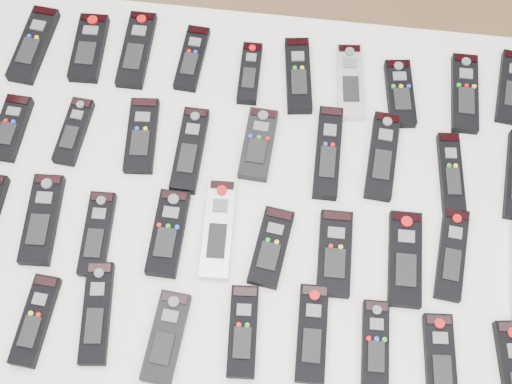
# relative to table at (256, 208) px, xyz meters

# --- Properties ---
(ground) EXTENTS (4.00, 4.00, 0.00)m
(ground) POSITION_rel_table_xyz_m (0.12, -0.09, -0.72)
(ground) COLOR #98684D
(ground) RESTS_ON ground
(table) EXTENTS (1.25, 0.88, 0.78)m
(table) POSITION_rel_table_xyz_m (0.00, 0.00, 0.00)
(table) COLOR white
(table) RESTS_ON ground
(remote_0) EXTENTS (0.07, 0.19, 0.02)m
(remote_0) POSITION_rel_table_xyz_m (-0.52, 0.29, 0.07)
(remote_0) COLOR black
(remote_0) RESTS_ON table
(remote_1) EXTENTS (0.07, 0.17, 0.02)m
(remote_1) POSITION_rel_table_xyz_m (-0.40, 0.30, 0.07)
(remote_1) COLOR black
(remote_1) RESTS_ON table
(remote_2) EXTENTS (0.06, 0.19, 0.02)m
(remote_2) POSITION_rel_table_xyz_m (-0.29, 0.31, 0.07)
(remote_2) COLOR black
(remote_2) RESTS_ON table
(remote_3) EXTENTS (0.06, 0.16, 0.02)m
(remote_3) POSITION_rel_table_xyz_m (-0.17, 0.30, 0.07)
(remote_3) COLOR black
(remote_3) RESTS_ON table
(remote_4) EXTENTS (0.04, 0.14, 0.02)m
(remote_4) POSITION_rel_table_xyz_m (-0.05, 0.27, 0.07)
(remote_4) COLOR black
(remote_4) RESTS_ON table
(remote_5) EXTENTS (0.07, 0.18, 0.02)m
(remote_5) POSITION_rel_table_xyz_m (0.06, 0.28, 0.07)
(remote_5) COLOR black
(remote_5) RESTS_ON table
(remote_6) EXTENTS (0.07, 0.18, 0.02)m
(remote_6) POSITION_rel_table_xyz_m (0.16, 0.28, 0.07)
(remote_6) COLOR #B7B7BC
(remote_6) RESTS_ON table
(remote_7) EXTENTS (0.07, 0.16, 0.02)m
(remote_7) POSITION_rel_table_xyz_m (0.27, 0.26, 0.07)
(remote_7) COLOR black
(remote_7) RESTS_ON table
(remote_8) EXTENTS (0.05, 0.18, 0.02)m
(remote_8) POSITION_rel_table_xyz_m (0.40, 0.28, 0.07)
(remote_8) COLOR black
(remote_8) RESTS_ON table
(remote_10) EXTENTS (0.06, 0.15, 0.02)m
(remote_10) POSITION_rel_table_xyz_m (-0.51, 0.09, 0.07)
(remote_10) COLOR black
(remote_10) RESTS_ON table
(remote_11) EXTENTS (0.06, 0.15, 0.02)m
(remote_11) POSITION_rel_table_xyz_m (-0.38, 0.09, 0.07)
(remote_11) COLOR black
(remote_11) RESTS_ON table
(remote_12) EXTENTS (0.07, 0.17, 0.02)m
(remote_12) POSITION_rel_table_xyz_m (-0.24, 0.10, 0.07)
(remote_12) COLOR black
(remote_12) RESTS_ON table
(remote_13) EXTENTS (0.05, 0.18, 0.02)m
(remote_13) POSITION_rel_table_xyz_m (-0.14, 0.08, 0.07)
(remote_13) COLOR black
(remote_13) RESTS_ON table
(remote_14) EXTENTS (0.07, 0.16, 0.02)m
(remote_14) POSITION_rel_table_xyz_m (-0.01, 0.11, 0.07)
(remote_14) COLOR black
(remote_14) RESTS_ON table
(remote_15) EXTENTS (0.05, 0.20, 0.02)m
(remote_15) POSITION_rel_table_xyz_m (0.13, 0.11, 0.07)
(remote_15) COLOR black
(remote_15) RESTS_ON table
(remote_16) EXTENTS (0.06, 0.19, 0.02)m
(remote_16) POSITION_rel_table_xyz_m (0.24, 0.11, 0.07)
(remote_16) COLOR black
(remote_16) RESTS_ON table
(remote_17) EXTENTS (0.06, 0.17, 0.02)m
(remote_17) POSITION_rel_table_xyz_m (0.38, 0.09, 0.07)
(remote_17) COLOR black
(remote_17) RESTS_ON table
(remote_20) EXTENTS (0.07, 0.18, 0.02)m
(remote_20) POSITION_rel_table_xyz_m (-0.40, -0.10, 0.07)
(remote_20) COLOR black
(remote_20) RESTS_ON table
(remote_21) EXTENTS (0.06, 0.17, 0.02)m
(remote_21) POSITION_rel_table_xyz_m (-0.29, -0.12, 0.07)
(remote_21) COLOR black
(remote_21) RESTS_ON table
(remote_22) EXTENTS (0.06, 0.17, 0.02)m
(remote_22) POSITION_rel_table_xyz_m (-0.16, -0.10, 0.07)
(remote_22) COLOR black
(remote_22) RESTS_ON table
(remote_23) EXTENTS (0.06, 0.20, 0.02)m
(remote_23) POSITION_rel_table_xyz_m (-0.06, -0.08, 0.07)
(remote_23) COLOR #B7B7BC
(remote_23) RESTS_ON table
(remote_24) EXTENTS (0.08, 0.16, 0.02)m
(remote_24) POSITION_rel_table_xyz_m (0.04, -0.11, 0.07)
(remote_24) COLOR black
(remote_24) RESTS_ON table
(remote_25) EXTENTS (0.07, 0.17, 0.02)m
(remote_25) POSITION_rel_table_xyz_m (0.16, -0.10, 0.07)
(remote_25) COLOR black
(remote_25) RESTS_ON table
(remote_26) EXTENTS (0.06, 0.19, 0.02)m
(remote_26) POSITION_rel_table_xyz_m (0.29, -0.10, 0.07)
(remote_26) COLOR black
(remote_26) RESTS_ON table
(remote_27) EXTENTS (0.06, 0.18, 0.02)m
(remote_27) POSITION_rel_table_xyz_m (0.38, -0.08, 0.07)
(remote_27) COLOR black
(remote_27) RESTS_ON table
(remote_30) EXTENTS (0.06, 0.17, 0.02)m
(remote_30) POSITION_rel_table_xyz_m (-0.37, -0.29, 0.07)
(remote_30) COLOR black
(remote_30) RESTS_ON table
(remote_31) EXTENTS (0.07, 0.19, 0.02)m
(remote_31) POSITION_rel_table_xyz_m (-0.26, -0.27, 0.07)
(remote_31) COLOR black
(remote_31) RESTS_ON table
(remote_32) EXTENTS (0.07, 0.17, 0.02)m
(remote_32) POSITION_rel_table_xyz_m (-0.13, -0.30, 0.07)
(remote_32) COLOR black
(remote_32) RESTS_ON table
(remote_33) EXTENTS (0.06, 0.17, 0.02)m
(remote_33) POSITION_rel_table_xyz_m (0.01, -0.27, 0.07)
(remote_33) COLOR black
(remote_33) RESTS_ON table
(remote_34) EXTENTS (0.06, 0.18, 0.02)m
(remote_34) POSITION_rel_table_xyz_m (0.13, -0.26, 0.07)
(remote_34) COLOR black
(remote_34) RESTS_ON table
(remote_35) EXTENTS (0.05, 0.16, 0.02)m
(remote_35) POSITION_rel_table_xyz_m (0.25, -0.27, 0.07)
(remote_35) COLOR black
(remote_35) RESTS_ON table
(remote_36) EXTENTS (0.06, 0.16, 0.02)m
(remote_36) POSITION_rel_table_xyz_m (0.36, -0.28, 0.07)
(remote_36) COLOR black
(remote_36) RESTS_ON table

